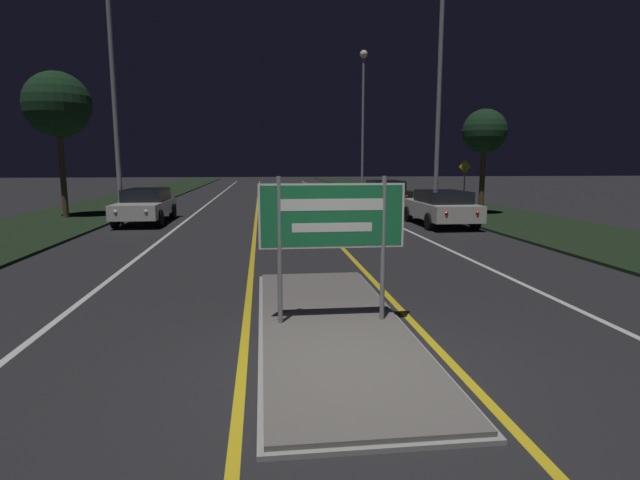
# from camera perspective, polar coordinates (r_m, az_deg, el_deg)

# --- Properties ---
(ground_plane) EXTENTS (160.00, 160.00, 0.00)m
(ground_plane) POSITION_cam_1_polar(r_m,az_deg,el_deg) (5.96, 3.70, -15.20)
(ground_plane) COLOR #232326
(median_island) EXTENTS (2.16, 6.56, 0.10)m
(median_island) POSITION_cam_1_polar(r_m,az_deg,el_deg) (7.52, 1.34, -9.65)
(median_island) COLOR #999993
(median_island) RESTS_ON ground_plane
(verge_left) EXTENTS (5.00, 100.00, 0.08)m
(verge_left) POSITION_cam_1_polar(r_m,az_deg,el_deg) (26.85, -25.11, 2.92)
(verge_left) COLOR black
(verge_left) RESTS_ON ground_plane
(verge_right) EXTENTS (5.00, 100.00, 0.08)m
(verge_right) POSITION_cam_1_polar(r_m,az_deg,el_deg) (27.54, 15.83, 3.55)
(verge_right) COLOR black
(verge_right) RESTS_ON ground_plane
(centre_line_yellow_left) EXTENTS (0.12, 70.00, 0.01)m
(centre_line_yellow_left) POSITION_cam_1_polar(r_m,az_deg,el_deg) (30.45, -7.14, 4.22)
(centre_line_yellow_left) COLOR gold
(centre_line_yellow_left) RESTS_ON ground_plane
(centre_line_yellow_right) EXTENTS (0.12, 70.00, 0.01)m
(centre_line_yellow_right) POSITION_cam_1_polar(r_m,az_deg,el_deg) (30.53, -2.37, 4.30)
(centre_line_yellow_right) COLOR gold
(centre_line_yellow_right) RESTS_ON ground_plane
(lane_line_white_left) EXTENTS (0.12, 70.00, 0.01)m
(lane_line_white_left) POSITION_cam_1_polar(r_m,az_deg,el_deg) (30.62, -12.65, 4.10)
(lane_line_white_left) COLOR silver
(lane_line_white_left) RESTS_ON ground_plane
(lane_line_white_right) EXTENTS (0.12, 70.00, 0.01)m
(lane_line_white_right) POSITION_cam_1_polar(r_m,az_deg,el_deg) (30.89, 3.08, 4.34)
(lane_line_white_right) COLOR silver
(lane_line_white_right) RESTS_ON ground_plane
(edge_line_white_left) EXTENTS (0.10, 70.00, 0.01)m
(edge_line_white_left) POSITION_cam_1_polar(r_m,az_deg,el_deg) (31.07, -18.17, 3.94)
(edge_line_white_left) COLOR silver
(edge_line_white_left) RESTS_ON ground_plane
(edge_line_white_right) EXTENTS (0.10, 70.00, 0.01)m
(edge_line_white_right) POSITION_cam_1_polar(r_m,az_deg,el_deg) (31.53, 8.48, 4.35)
(edge_line_white_right) COLOR silver
(edge_line_white_right) RESTS_ON ground_plane
(highway_sign) EXTENTS (2.11, 0.07, 2.14)m
(highway_sign) POSITION_cam_1_polar(r_m,az_deg,el_deg) (7.18, 1.39, 2.11)
(highway_sign) COLOR gray
(highway_sign) RESTS_ON median_island
(streetlight_left_near) EXTENTS (0.61, 0.61, 10.40)m
(streetlight_left_near) POSITION_cam_1_polar(r_m,az_deg,el_deg) (21.30, -22.85, 20.85)
(streetlight_left_near) COLOR gray
(streetlight_left_near) RESTS_ON ground_plane
(streetlight_right_near) EXTENTS (0.53, 0.53, 11.10)m
(streetlight_right_near) POSITION_cam_1_polar(r_m,az_deg,el_deg) (21.59, 13.63, 20.74)
(streetlight_right_near) COLOR gray
(streetlight_right_near) RESTS_ON ground_plane
(streetlight_right_far) EXTENTS (0.58, 0.58, 10.61)m
(streetlight_right_far) POSITION_cam_1_polar(r_m,az_deg,el_deg) (38.80, 4.95, 15.67)
(streetlight_right_far) COLOR gray
(streetlight_right_far) RESTS_ON ground_plane
(car_receding_0) EXTENTS (1.94, 4.39, 1.36)m
(car_receding_0) POSITION_cam_1_polar(r_m,az_deg,el_deg) (19.89, 13.61, 3.70)
(car_receding_0) COLOR silver
(car_receding_0) RESTS_ON ground_plane
(car_receding_1) EXTENTS (1.96, 4.74, 1.48)m
(car_receding_1) POSITION_cam_1_polar(r_m,az_deg,el_deg) (27.20, 7.36, 5.34)
(car_receding_1) COLOR black
(car_receding_1) RESTS_ON ground_plane
(car_approaching_0) EXTENTS (1.84, 4.69, 1.37)m
(car_approaching_0) POSITION_cam_1_polar(r_m,az_deg,el_deg) (21.42, -19.29, 3.82)
(car_approaching_0) COLOR silver
(car_approaching_0) RESTS_ON ground_plane
(warning_sign) EXTENTS (0.60, 0.06, 2.45)m
(warning_sign) POSITION_cam_1_polar(r_m,az_deg,el_deg) (24.65, 16.18, 6.47)
(warning_sign) COLOR gray
(warning_sign) RESTS_ON verge_right
(roadside_palm_left) EXTENTS (2.72, 2.72, 6.10)m
(roadside_palm_left) POSITION_cam_1_polar(r_m,az_deg,el_deg) (24.24, -27.81, 13.46)
(roadside_palm_left) COLOR #4C3823
(roadside_palm_left) RESTS_ON verge_left
(roadside_palm_right) EXTENTS (1.96, 1.96, 4.71)m
(roadside_palm_right) POSITION_cam_1_polar(r_m,az_deg,el_deg) (23.92, 18.29, 11.60)
(roadside_palm_right) COLOR #4C3823
(roadside_palm_right) RESTS_ON verge_right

